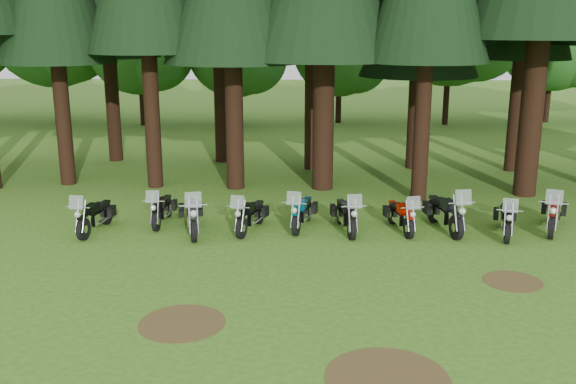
% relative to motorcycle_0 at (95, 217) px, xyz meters
% --- Properties ---
extents(ground, '(120.00, 120.00, 0.00)m').
position_rel_motorcycle_0_xyz_m(ground, '(6.76, -3.91, -0.47)').
color(ground, '#386B1A').
rests_on(ground, ground).
extents(decid_1, '(7.91, 7.69, 9.88)m').
position_rel_motorcycle_0_xyz_m(decid_1, '(-9.23, 21.85, 5.37)').
color(decid_1, black).
rests_on(decid_1, ground).
extents(decid_2, '(6.72, 6.53, 8.40)m').
position_rel_motorcycle_0_xyz_m(decid_2, '(-3.68, 20.87, 4.49)').
color(decid_2, black).
rests_on(decid_2, ground).
extents(decid_3, '(6.12, 5.95, 7.65)m').
position_rel_motorcycle_0_xyz_m(decid_3, '(2.04, 21.22, 4.05)').
color(decid_3, black).
rests_on(decid_3, ground).
extents(decid_4, '(5.93, 5.76, 7.41)m').
position_rel_motorcycle_0_xyz_m(decid_4, '(8.33, 22.41, 3.90)').
color(decid_4, black).
rests_on(decid_4, ground).
extents(decid_5, '(8.45, 8.21, 10.56)m').
position_rel_motorcycle_0_xyz_m(decid_5, '(15.05, 21.80, 5.77)').
color(decid_5, black).
rests_on(decid_5, ground).
extents(decid_6, '(7.06, 6.86, 8.82)m').
position_rel_motorcycle_0_xyz_m(decid_6, '(21.61, 23.10, 4.74)').
color(decid_6, black).
rests_on(decid_6, ground).
extents(dirt_patch_0, '(1.80, 1.80, 0.01)m').
position_rel_motorcycle_0_xyz_m(dirt_patch_0, '(3.76, -5.91, -0.46)').
color(dirt_patch_0, '#4C3D1E').
rests_on(dirt_patch_0, ground).
extents(dirt_patch_1, '(1.40, 1.40, 0.01)m').
position_rel_motorcycle_0_xyz_m(dirt_patch_1, '(11.26, -3.41, -0.46)').
color(dirt_patch_1, '#4C3D1E').
rests_on(dirt_patch_1, ground).
extents(dirt_patch_2, '(2.20, 2.20, 0.01)m').
position_rel_motorcycle_0_xyz_m(dirt_patch_2, '(7.76, -7.91, -0.46)').
color(dirt_patch_2, '#4C3D1E').
rests_on(dirt_patch_2, ground).
extents(motorcycle_0, '(0.55, 2.22, 1.39)m').
position_rel_motorcycle_0_xyz_m(motorcycle_0, '(0.00, 0.00, 0.00)').
color(motorcycle_0, black).
rests_on(motorcycle_0, ground).
extents(motorcycle_1, '(0.40, 2.10, 1.32)m').
position_rel_motorcycle_0_xyz_m(motorcycle_1, '(1.81, 0.87, -0.02)').
color(motorcycle_1, black).
rests_on(motorcycle_1, ground).
extents(motorcycle_2, '(0.86, 2.44, 1.54)m').
position_rel_motorcycle_0_xyz_m(motorcycle_2, '(2.90, 0.01, 0.05)').
color(motorcycle_2, black).
rests_on(motorcycle_2, ground).
extents(motorcycle_3, '(0.83, 2.13, 1.35)m').
position_rel_motorcycle_0_xyz_m(motorcycle_3, '(4.60, 0.26, -0.01)').
color(motorcycle_3, black).
rests_on(motorcycle_3, ground).
extents(motorcycle_4, '(0.73, 2.22, 1.40)m').
position_rel_motorcycle_0_xyz_m(motorcycle_4, '(6.13, 0.63, 0.00)').
color(motorcycle_4, black).
rests_on(motorcycle_4, ground).
extents(motorcycle_5, '(0.64, 2.26, 1.42)m').
position_rel_motorcycle_0_xyz_m(motorcycle_5, '(7.44, 0.33, 0.01)').
color(motorcycle_5, black).
rests_on(motorcycle_5, ground).
extents(motorcycle_6, '(0.69, 2.12, 1.33)m').
position_rel_motorcycle_0_xyz_m(motorcycle_6, '(9.07, 0.42, -0.02)').
color(motorcycle_6, black).
rests_on(motorcycle_6, ground).
extents(motorcycle_7, '(0.80, 2.48, 1.56)m').
position_rel_motorcycle_0_xyz_m(motorcycle_7, '(10.39, 0.51, 0.06)').
color(motorcycle_7, black).
rests_on(motorcycle_7, ground).
extents(motorcycle_8, '(0.75, 2.19, 1.38)m').
position_rel_motorcycle_0_xyz_m(motorcycle_8, '(12.08, 0.13, -0.00)').
color(motorcycle_8, black).
rests_on(motorcycle_8, ground).
extents(motorcycle_9, '(1.18, 2.36, 1.53)m').
position_rel_motorcycle_0_xyz_m(motorcycle_9, '(13.61, 0.63, 0.05)').
color(motorcycle_9, black).
rests_on(motorcycle_9, ground).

